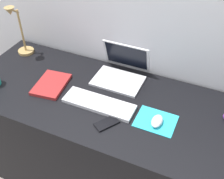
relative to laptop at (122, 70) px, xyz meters
The scene contains 10 objects.
ground_plane 0.83m from the laptop, 73.94° to the right, with size 6.00×6.00×0.00m, color slate.
back_wall 0.18m from the laptop, 64.42° to the left, with size 3.07×0.05×1.43m, color silver.
desk 0.49m from the laptop, 73.94° to the right, with size 1.87×0.69×0.74m, color black.
laptop is the anchor object (origin of this frame).
keyboard 0.30m from the laptop, 92.67° to the right, with size 0.41×0.13×0.02m, color silver.
mousepad 0.43m from the laptop, 42.29° to the right, with size 0.21×0.17×0.00m, color #28B7CC.
mouse 0.45m from the laptop, 42.98° to the right, with size 0.06×0.10×0.03m, color silver.
cell_phone 0.42m from the laptop, 77.97° to the right, with size 0.06×0.13×0.01m, color black.
desk_lamp 0.74m from the laptop, behind, with size 0.11×0.15×0.36m.
notebook_pad 0.44m from the laptop, 143.47° to the right, with size 0.17×0.24×0.02m, color maroon.
Camera 1 is at (0.47, -1.10, 1.84)m, focal length 45.99 mm.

